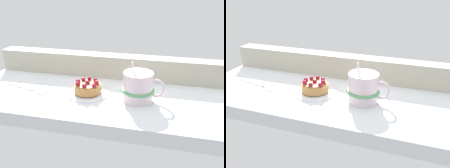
{
  "view_description": "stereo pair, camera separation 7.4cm",
  "coord_description": "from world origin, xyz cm",
  "views": [
    {
      "loc": [
        20.92,
        -68.1,
        33.81
      ],
      "look_at": [
        5.16,
        -1.73,
        4.26
      ],
      "focal_mm": 39.5,
      "sensor_mm": 36.0,
      "label": 1
    },
    {
      "loc": [
        28.04,
        -65.99,
        33.81
      ],
      "look_at": [
        5.16,
        -1.73,
        4.26
      ],
      "focal_mm": 39.5,
      "sensor_mm": 36.0,
      "label": 2
    }
  ],
  "objects": [
    {
      "name": "dessert_plate",
      "position": [
        -2.75,
        -1.35,
        0.33
      ],
      "size": [
        13.44,
        13.44,
        0.71
      ],
      "color": "silver",
      "rests_on": "ground_plane"
    },
    {
      "name": "coffee_mug",
      "position": [
        13.23,
        -2.12,
        4.27
      ],
      "size": [
        13.07,
        9.89,
        12.0
      ],
      "color": "silver",
      "rests_on": "ground_plane"
    },
    {
      "name": "dessert_fork",
      "position": [
        -23.4,
        -2.75,
        0.3
      ],
      "size": [
        16.61,
        5.68,
        0.6
      ],
      "color": "silver",
      "rests_on": "ground_plane"
    },
    {
      "name": "raspberry_tart",
      "position": [
        -2.76,
        -1.35,
        2.26
      ],
      "size": [
        8.56,
        8.56,
        3.94
      ],
      "color": "#B77F42",
      "rests_on": "dessert_plate"
    },
    {
      "name": "window_rail_back",
      "position": [
        0.0,
        14.97,
        4.09
      ],
      "size": [
        83.74,
        5.94,
        8.17
      ],
      "primitive_type": "cube",
      "color": "#B2AD99",
      "rests_on": "ground_plane"
    },
    {
      "name": "ground_plane",
      "position": [
        0.0,
        0.0,
        -2.14
      ],
      "size": [
        85.44,
        35.88,
        4.28
      ],
      "primitive_type": "cube",
      "color": "silver"
    }
  ]
}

